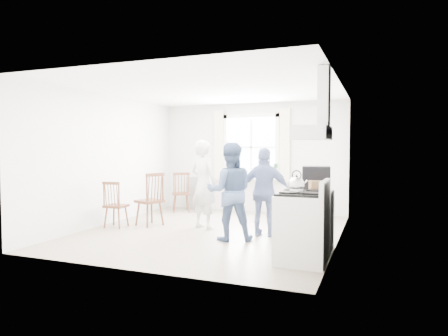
{
  "coord_description": "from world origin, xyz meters",
  "views": [
    {
      "loc": [
        2.84,
        -6.7,
        1.55
      ],
      "look_at": [
        0.18,
        0.2,
        1.17
      ],
      "focal_mm": 32.0,
      "sensor_mm": 36.0,
      "label": 1
    }
  ],
  "objects_px": {
    "low_cabinet": "(315,220)",
    "windsor_chair_a": "(181,188)",
    "windsor_chair_c": "(153,193)",
    "person_mid": "(230,192)",
    "person_right": "(265,192)",
    "person_left": "(204,184)",
    "stereo_stack": "(316,178)",
    "windsor_chair_b": "(113,199)",
    "gas_stove": "(303,227)"
  },
  "relations": [
    {
      "from": "low_cabinet",
      "to": "windsor_chair_a",
      "type": "height_order",
      "value": "windsor_chair_a"
    },
    {
      "from": "windsor_chair_c",
      "to": "person_mid",
      "type": "distance_m",
      "value": 1.91
    },
    {
      "from": "low_cabinet",
      "to": "person_right",
      "type": "height_order",
      "value": "person_right"
    },
    {
      "from": "person_left",
      "to": "person_mid",
      "type": "relative_size",
      "value": 1.04
    },
    {
      "from": "person_left",
      "to": "person_mid",
      "type": "bearing_deg",
      "value": 158.13
    },
    {
      "from": "person_left",
      "to": "stereo_stack",
      "type": "bearing_deg",
      "value": 179.98
    },
    {
      "from": "person_left",
      "to": "person_right",
      "type": "bearing_deg",
      "value": -169.1
    },
    {
      "from": "low_cabinet",
      "to": "windsor_chair_b",
      "type": "xyz_separation_m",
      "value": [
        -3.86,
        0.27,
        0.1
      ]
    },
    {
      "from": "gas_stove",
      "to": "person_right",
      "type": "xyz_separation_m",
      "value": [
        -0.9,
        1.36,
        0.29
      ]
    },
    {
      "from": "gas_stove",
      "to": "low_cabinet",
      "type": "distance_m",
      "value": 0.7
    },
    {
      "from": "low_cabinet",
      "to": "stereo_stack",
      "type": "relative_size",
      "value": 1.97
    },
    {
      "from": "person_mid",
      "to": "person_right",
      "type": "height_order",
      "value": "person_mid"
    },
    {
      "from": "low_cabinet",
      "to": "stereo_stack",
      "type": "distance_m",
      "value": 0.63
    },
    {
      "from": "windsor_chair_a",
      "to": "person_left",
      "type": "distance_m",
      "value": 1.97
    },
    {
      "from": "person_right",
      "to": "windsor_chair_c",
      "type": "bearing_deg",
      "value": -6.31
    },
    {
      "from": "stereo_stack",
      "to": "person_mid",
      "type": "xyz_separation_m",
      "value": [
        -1.42,
        0.1,
        -0.27
      ]
    },
    {
      "from": "gas_stove",
      "to": "person_right",
      "type": "relative_size",
      "value": 0.73
    },
    {
      "from": "windsor_chair_b",
      "to": "person_mid",
      "type": "bearing_deg",
      "value": -2.91
    },
    {
      "from": "stereo_stack",
      "to": "windsor_chair_b",
      "type": "height_order",
      "value": "stereo_stack"
    },
    {
      "from": "windsor_chair_b",
      "to": "person_mid",
      "type": "xyz_separation_m",
      "value": [
        2.43,
        -0.12,
        0.26
      ]
    },
    {
      "from": "windsor_chair_a",
      "to": "windsor_chair_c",
      "type": "relative_size",
      "value": 0.91
    },
    {
      "from": "gas_stove",
      "to": "stereo_stack",
      "type": "bearing_deg",
      "value": 85.09
    },
    {
      "from": "gas_stove",
      "to": "person_left",
      "type": "distance_m",
      "value": 2.69
    },
    {
      "from": "windsor_chair_a",
      "to": "person_left",
      "type": "height_order",
      "value": "person_left"
    },
    {
      "from": "low_cabinet",
      "to": "person_right",
      "type": "xyz_separation_m",
      "value": [
        -0.97,
        0.66,
        0.32
      ]
    },
    {
      "from": "person_mid",
      "to": "low_cabinet",
      "type": "bearing_deg",
      "value": 151.34
    },
    {
      "from": "low_cabinet",
      "to": "windsor_chair_c",
      "type": "height_order",
      "value": "windsor_chair_c"
    },
    {
      "from": "person_mid",
      "to": "person_right",
      "type": "distance_m",
      "value": 0.69
    },
    {
      "from": "windsor_chair_b",
      "to": "person_left",
      "type": "relative_size",
      "value": 0.54
    },
    {
      "from": "windsor_chair_b",
      "to": "person_left",
      "type": "xyz_separation_m",
      "value": [
        1.63,
        0.6,
        0.29
      ]
    },
    {
      "from": "stereo_stack",
      "to": "windsor_chair_c",
      "type": "xyz_separation_m",
      "value": [
        -3.24,
        0.66,
        -0.43
      ]
    },
    {
      "from": "gas_stove",
      "to": "stereo_stack",
      "type": "height_order",
      "value": "stereo_stack"
    },
    {
      "from": "windsor_chair_b",
      "to": "person_right",
      "type": "xyz_separation_m",
      "value": [
        2.89,
        0.39,
        0.22
      ]
    },
    {
      "from": "low_cabinet",
      "to": "windsor_chair_b",
      "type": "bearing_deg",
      "value": 176.0
    },
    {
      "from": "stereo_stack",
      "to": "windsor_chair_a",
      "type": "xyz_separation_m",
      "value": [
        -3.47,
        2.33,
        -0.49
      ]
    },
    {
      "from": "low_cabinet",
      "to": "windsor_chair_b",
      "type": "relative_size",
      "value": 0.99
    },
    {
      "from": "stereo_stack",
      "to": "windsor_chair_c",
      "type": "bearing_deg",
      "value": 168.54
    },
    {
      "from": "stereo_stack",
      "to": "person_mid",
      "type": "bearing_deg",
      "value": 176.05
    },
    {
      "from": "windsor_chair_c",
      "to": "person_mid",
      "type": "relative_size",
      "value": 0.65
    },
    {
      "from": "gas_stove",
      "to": "person_mid",
      "type": "bearing_deg",
      "value": 148.05
    },
    {
      "from": "stereo_stack",
      "to": "low_cabinet",
      "type": "bearing_deg",
      "value": -83.57
    },
    {
      "from": "low_cabinet",
      "to": "stereo_stack",
      "type": "height_order",
      "value": "stereo_stack"
    },
    {
      "from": "windsor_chair_c",
      "to": "person_mid",
      "type": "bearing_deg",
      "value": -17.08
    },
    {
      "from": "stereo_stack",
      "to": "person_left",
      "type": "relative_size",
      "value": 0.27
    },
    {
      "from": "gas_stove",
      "to": "person_right",
      "type": "height_order",
      "value": "person_right"
    },
    {
      "from": "windsor_chair_a",
      "to": "windsor_chair_c",
      "type": "height_order",
      "value": "windsor_chair_c"
    },
    {
      "from": "person_left",
      "to": "person_right",
      "type": "distance_m",
      "value": 1.28
    },
    {
      "from": "gas_stove",
      "to": "low_cabinet",
      "type": "xyz_separation_m",
      "value": [
        0.07,
        0.7,
        -0.03
      ]
    },
    {
      "from": "low_cabinet",
      "to": "person_right",
      "type": "bearing_deg",
      "value": 145.55
    },
    {
      "from": "person_mid",
      "to": "gas_stove",
      "type": "bearing_deg",
      "value": 125.23
    }
  ]
}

